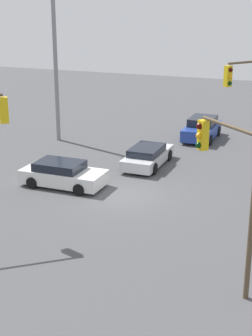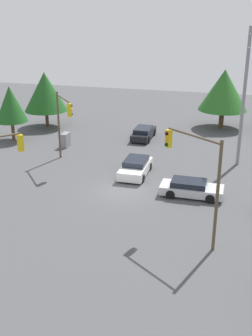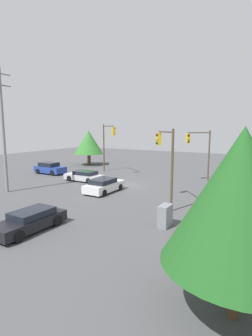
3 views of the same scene
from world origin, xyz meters
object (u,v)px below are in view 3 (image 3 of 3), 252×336
(sedan_silver, at_px, (84,176))
(traffic_signal_main, at_px, (200,147))
(sedan_white, at_px, (104,185))
(traffic_signal_aux, at_px, (166,153))
(electrical_cabinet, at_px, (165,216))
(sedan_blue, at_px, (50,168))
(traffic_signal_cross, at_px, (107,140))
(sedan_dark, at_px, (30,221))

(sedan_silver, height_order, traffic_signal_main, traffic_signal_main)
(sedan_white, bearing_deg, traffic_signal_aux, -9.50)
(electrical_cabinet, bearing_deg, sedan_silver, -121.94)
(sedan_blue, relative_size, sedan_silver, 0.94)
(sedan_white, distance_m, traffic_signal_main, 12.11)
(traffic_signal_cross, xyz_separation_m, electrical_cabinet, (14.22, 14.04, -3.77))
(sedan_silver, bearing_deg, sedan_white, -121.41)
(sedan_white, distance_m, traffic_signal_aux, 7.57)
(sedan_silver, height_order, sedan_white, sedan_white)
(sedan_white, bearing_deg, sedan_silver, 148.59)
(sedan_white, xyz_separation_m, traffic_signal_main, (-9.75, 6.38, 3.27))
(sedan_white, xyz_separation_m, traffic_signal_cross, (-8.96, -5.71, 3.81))
(sedan_blue, xyz_separation_m, traffic_signal_aux, (5.58, 18.53, 3.38))
(sedan_blue, height_order, traffic_signal_cross, traffic_signal_cross)
(sedan_silver, height_order, traffic_signal_aux, traffic_signal_aux)
(sedan_blue, xyz_separation_m, traffic_signal_cross, (-4.49, 6.18, 3.72))
(sedan_blue, height_order, electrical_cabinet, sedan_blue)
(traffic_signal_main, bearing_deg, sedan_blue, -32.44)
(traffic_signal_main, relative_size, traffic_signal_aux, 0.96)
(traffic_signal_cross, height_order, electrical_cabinet, traffic_signal_cross)
(sedan_dark, relative_size, sedan_white, 1.03)
(sedan_dark, relative_size, electrical_cabinet, 3.29)
(traffic_signal_main, height_order, traffic_signal_cross, traffic_signal_cross)
(sedan_silver, xyz_separation_m, traffic_signal_aux, (4.08, 11.50, 3.52))
(traffic_signal_main, xyz_separation_m, electrical_cabinet, (15.01, 1.95, -3.22))
(traffic_signal_aux, height_order, electrical_cabinet, traffic_signal_aux)
(traffic_signal_main, distance_m, traffic_signal_cross, 12.13)
(traffic_signal_cross, bearing_deg, sedan_blue, -107.50)
(sedan_white, height_order, electrical_cabinet, electrical_cabinet)
(traffic_signal_aux, bearing_deg, sedan_silver, 30.81)
(traffic_signal_main, bearing_deg, sedan_white, 8.24)
(sedan_white, relative_size, traffic_signal_main, 0.76)
(sedan_dark, bearing_deg, traffic_signal_aux, -119.63)
(sedan_white, height_order, traffic_signal_main, traffic_signal_main)
(sedan_dark, xyz_separation_m, sedan_silver, (-12.88, -6.50, -0.01))
(sedan_blue, relative_size, traffic_signal_cross, 0.65)
(sedan_silver, distance_m, sedan_white, 5.70)
(sedan_dark, xyz_separation_m, sedan_blue, (-14.38, -13.53, 0.13))
(traffic_signal_aux, bearing_deg, traffic_signal_main, -38.32)
(electrical_cabinet, bearing_deg, traffic_signal_aux, -157.80)
(traffic_signal_aux, bearing_deg, sedan_white, 40.83)
(sedan_white, xyz_separation_m, traffic_signal_aux, (1.11, 6.64, 3.47))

